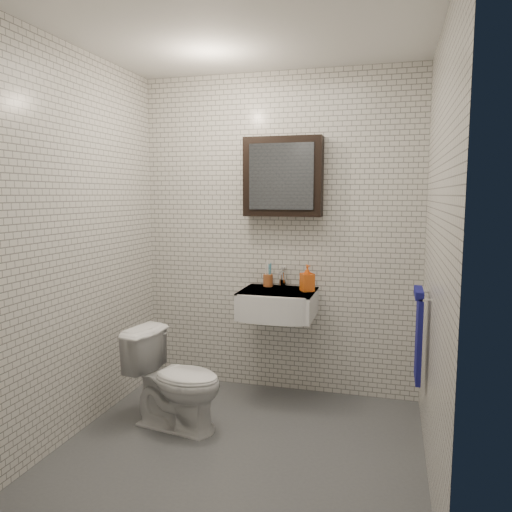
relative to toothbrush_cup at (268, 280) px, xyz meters
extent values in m
cube|color=#4F5257|center=(0.06, -0.92, -0.90)|extent=(2.20, 2.00, 0.01)
cube|color=silver|center=(0.06, 0.08, 0.35)|extent=(2.20, 0.02, 2.50)
cube|color=silver|center=(0.06, -1.92, 0.35)|extent=(2.20, 0.02, 2.50)
cube|color=silver|center=(-1.04, -0.92, 0.35)|extent=(0.02, 2.00, 2.50)
cube|color=silver|center=(1.16, -0.92, 0.35)|extent=(0.02, 2.00, 2.50)
cube|color=white|center=(0.06, -0.92, 1.60)|extent=(2.20, 2.00, 0.02)
cube|color=white|center=(0.11, -0.15, -0.15)|extent=(0.55, 0.45, 0.20)
cylinder|color=silver|center=(0.11, -0.13, -0.06)|extent=(0.31, 0.31, 0.02)
cylinder|color=silver|center=(0.11, -0.13, -0.06)|extent=(0.04, 0.04, 0.01)
cube|color=white|center=(0.11, -0.15, -0.06)|extent=(0.55, 0.45, 0.01)
cylinder|color=silver|center=(0.11, 0.02, -0.02)|extent=(0.06, 0.06, 0.06)
cylinder|color=silver|center=(0.11, 0.02, 0.04)|extent=(0.03, 0.03, 0.08)
cylinder|color=silver|center=(0.11, -0.04, 0.07)|extent=(0.02, 0.12, 0.02)
cube|color=silver|center=(0.11, 0.05, 0.09)|extent=(0.02, 0.09, 0.01)
cube|color=black|center=(0.11, 0.01, 0.80)|extent=(0.60, 0.14, 0.60)
cube|color=#3F444C|center=(0.11, -0.07, 0.80)|extent=(0.49, 0.01, 0.49)
cylinder|color=silver|center=(1.12, -0.57, 0.05)|extent=(0.02, 0.30, 0.02)
cylinder|color=silver|center=(1.14, -0.44, 0.05)|extent=(0.04, 0.02, 0.02)
cylinder|color=silver|center=(1.14, -0.70, 0.05)|extent=(0.04, 0.02, 0.02)
cube|color=navy|center=(1.11, -0.57, -0.22)|extent=(0.03, 0.26, 0.54)
cube|color=navy|center=(1.10, -0.57, 0.06)|extent=(0.05, 0.26, 0.05)
cylinder|color=#A05228|center=(0.00, 0.00, -0.01)|extent=(0.09, 0.09, 0.09)
cylinder|color=white|center=(-0.01, -0.01, 0.06)|extent=(0.02, 0.03, 0.18)
cylinder|color=#3B98BD|center=(0.01, -0.01, 0.05)|extent=(0.01, 0.02, 0.16)
cylinder|color=white|center=(0.00, 0.01, 0.06)|extent=(0.02, 0.03, 0.19)
cylinder|color=#3B98BD|center=(0.02, 0.01, 0.05)|extent=(0.02, 0.04, 0.17)
imported|color=#E15017|center=(0.33, -0.11, 0.05)|extent=(0.12, 0.13, 0.20)
imported|color=white|center=(-0.44, -0.78, -0.57)|extent=(0.70, 0.48, 0.66)
camera|label=1|loc=(0.93, -3.74, 0.66)|focal=35.00mm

